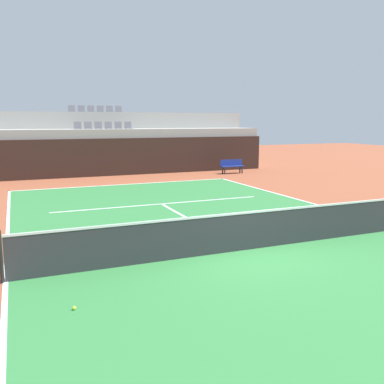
% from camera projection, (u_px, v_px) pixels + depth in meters
% --- Properties ---
extents(ground_plane, '(80.00, 80.00, 0.00)m').
position_uv_depth(ground_plane, '(244.00, 250.00, 10.46)').
color(ground_plane, brown).
extents(court_surface, '(11.00, 24.00, 0.01)m').
position_uv_depth(court_surface, '(244.00, 250.00, 10.46)').
color(court_surface, '#2D7238').
rests_on(court_surface, ground_plane).
extents(baseline_far, '(11.00, 0.10, 0.00)m').
position_uv_depth(baseline_far, '(126.00, 184.00, 21.32)').
color(baseline_far, white).
rests_on(baseline_far, court_surface).
extents(sideline_left, '(0.10, 24.00, 0.00)m').
position_uv_depth(sideline_left, '(5.00, 282.00, 8.37)').
color(sideline_left, white).
rests_on(sideline_left, court_surface).
extents(service_line_far, '(8.26, 0.10, 0.00)m').
position_uv_depth(service_line_far, '(162.00, 204.00, 16.27)').
color(service_line_far, white).
rests_on(service_line_far, court_surface).
extents(centre_service_line, '(0.10, 6.40, 0.00)m').
position_uv_depth(centre_service_line, '(194.00, 222.00, 13.37)').
color(centre_service_line, white).
rests_on(centre_service_line, court_surface).
extents(back_wall, '(20.17, 0.30, 2.18)m').
position_uv_depth(back_wall, '(110.00, 157.00, 24.64)').
color(back_wall, black).
rests_on(back_wall, ground_plane).
extents(stands_tier_lower, '(20.17, 2.40, 2.71)m').
position_uv_depth(stands_tier_lower, '(105.00, 151.00, 25.82)').
color(stands_tier_lower, '#9E9E99').
rests_on(stands_tier_lower, ground_plane).
extents(stands_tier_upper, '(20.17, 2.40, 3.75)m').
position_uv_depth(stands_tier_upper, '(97.00, 141.00, 27.91)').
color(stands_tier_upper, '#9E9E99').
rests_on(stands_tier_upper, ground_plane).
extents(seating_row_lower, '(3.52, 0.44, 0.44)m').
position_uv_depth(seating_row_lower, '(104.00, 127.00, 25.66)').
color(seating_row_lower, slate).
rests_on(seating_row_lower, stands_tier_lower).
extents(seating_row_upper, '(3.52, 0.44, 0.44)m').
position_uv_depth(seating_row_upper, '(96.00, 110.00, 27.67)').
color(seating_row_upper, slate).
rests_on(seating_row_upper, stands_tier_upper).
extents(tennis_net, '(11.08, 0.08, 1.07)m').
position_uv_depth(tennis_net, '(245.00, 231.00, 10.38)').
color(tennis_net, black).
rests_on(tennis_net, court_surface).
extents(player_bench, '(1.50, 0.40, 0.85)m').
position_uv_depth(player_bench, '(232.00, 165.00, 25.81)').
color(player_bench, navy).
rests_on(player_bench, ground_plane).
extents(tennis_ball_1, '(0.07, 0.07, 0.07)m').
position_uv_depth(tennis_ball_1, '(74.00, 308.00, 7.13)').
color(tennis_ball_1, '#CCE033').
rests_on(tennis_ball_1, court_surface).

